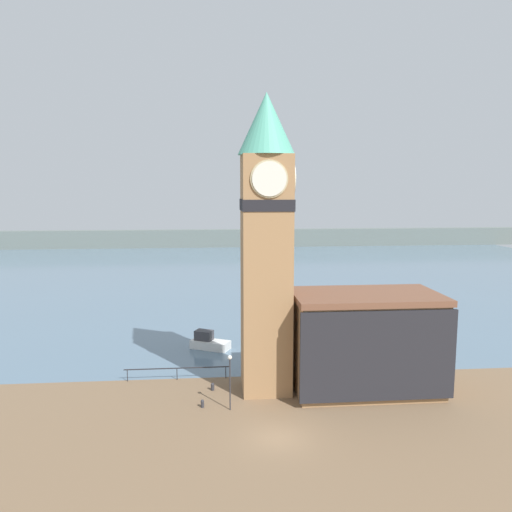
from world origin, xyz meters
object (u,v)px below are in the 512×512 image
(boat_near, at_px, (209,342))
(lamp_post, at_px, (230,372))
(mooring_bollard_near, at_px, (202,403))
(clock_tower, at_px, (266,238))
(mooring_bollard_far, at_px, (213,386))
(pier_building, at_px, (365,342))

(boat_near, relative_size, lamp_post, 1.02)
(boat_near, height_order, mooring_bollard_near, boat_near)
(clock_tower, bearing_deg, mooring_bollard_far, 177.34)
(clock_tower, bearing_deg, boat_near, 113.21)
(pier_building, distance_m, boat_near, 17.97)
(pier_building, bearing_deg, boat_near, 137.56)
(clock_tower, height_order, boat_near, clock_tower)
(pier_building, distance_m, mooring_bollard_far, 13.21)
(lamp_post, bearing_deg, mooring_bollard_far, 109.07)
(pier_building, relative_size, lamp_post, 2.83)
(boat_near, xyz_separation_m, lamp_post, (1.71, -14.86, 2.28))
(boat_near, relative_size, mooring_bollard_near, 7.06)
(pier_building, xyz_separation_m, mooring_bollard_far, (-12.64, 0.87, -3.76))
(lamp_post, bearing_deg, boat_near, 96.55)
(boat_near, height_order, lamp_post, lamp_post)
(pier_building, height_order, lamp_post, pier_building)
(boat_near, bearing_deg, mooring_bollard_far, -62.09)
(clock_tower, relative_size, mooring_bollard_near, 38.79)
(clock_tower, xyz_separation_m, boat_near, (-4.82, 11.24, -12.07))
(clock_tower, xyz_separation_m, pier_building, (8.20, -0.66, -8.65))
(pier_building, height_order, boat_near, pier_building)
(lamp_post, bearing_deg, mooring_bollard_near, 163.78)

